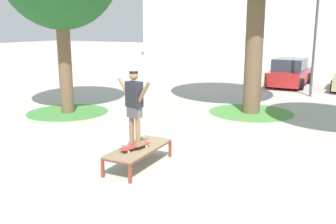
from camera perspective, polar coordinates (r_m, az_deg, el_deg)
The scene contains 8 objects.
ground_plane at distance 9.00m, azimuth 1.51°, elevation -8.06°, with size 120.00×120.00×0.00m, color #B7B5AD.
skate_box at distance 8.84m, azimuth -4.43°, elevation -5.62°, with size 0.77×1.90×0.46m.
skateboard at distance 8.69m, azimuth -4.96°, elevation -5.12°, with size 0.39×0.82×0.09m.
skater at distance 8.44m, azimuth -5.08°, elevation 1.32°, with size 0.99×0.36×1.69m.
grass_patch_near_left at distance 14.95m, azimuth -14.81°, elevation -0.01°, with size 3.04×3.04×0.01m, color #47893D.
grass_patch_mid_back at distance 14.75m, azimuth 12.35°, elevation -0.04°, with size 3.17×3.17×0.01m, color #519342.
car_red at distance 21.92m, azimuth 17.82°, elevation 5.58°, with size 2.01×4.25×1.50m.
light_post at distance 18.69m, azimuth 21.51°, elevation 13.82°, with size 0.36×0.36×5.83m.
Camera 1 is at (3.60, -7.60, 3.20)m, focal length 40.56 mm.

